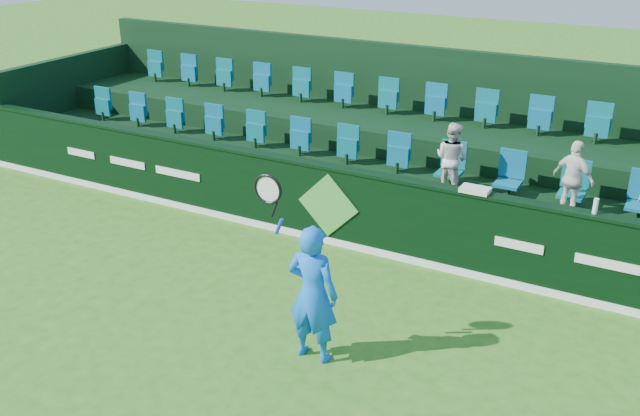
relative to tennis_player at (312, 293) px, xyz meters
The scene contains 12 objects.
ground 1.88m from the tennis_player, 143.70° to the right, with size 60.00×60.00×0.00m, color #2A6D1A.
sponsor_hoarding 3.31m from the tennis_player, 113.65° to the left, with size 16.00×0.25×1.35m.
stand_tier_front 4.36m from the tennis_player, 107.83° to the left, with size 16.00×2.00×0.80m, color black.
stand_tier_back 6.18m from the tennis_player, 102.42° to the left, with size 16.00×1.80×1.30m, color black.
stand_rear 6.61m from the tennis_player, 101.59° to the left, with size 16.00×4.10×2.60m.
seat_row_front 4.72m from the tennis_player, 106.34° to the left, with size 13.50×0.50×0.60m, color #0A636E.
seat_row_back 6.50m from the tennis_player, 101.84° to the left, with size 13.50×0.50×0.60m, color #0A636E.
tennis_player is the anchor object (origin of this frame).
spectator_left 4.18m from the tennis_player, 85.93° to the left, with size 0.58×0.45×1.20m, color silver.
spectator_middle 4.72m from the tennis_player, 61.89° to the left, with size 0.70×0.29×1.19m, color white.
towel 3.23m from the tennis_player, 71.10° to the left, with size 0.42×0.28×0.06m, color silver.
drinks_bottle 4.09m from the tennis_player, 48.29° to the left, with size 0.07×0.07×0.22m, color white.
Camera 1 is at (4.97, -5.54, 5.21)m, focal length 40.00 mm.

